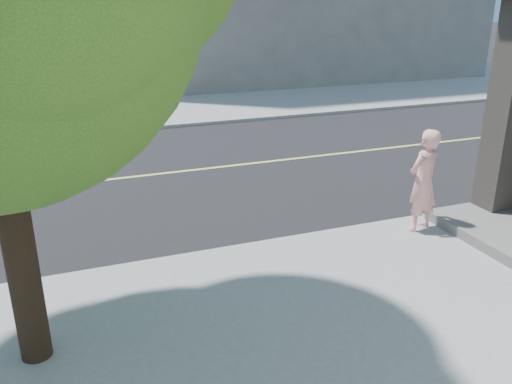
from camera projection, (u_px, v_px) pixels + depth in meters
name	position (u px, v px, depth m)	size (l,w,h in m)	color
sidewalk_ne	(259.00, 68.00, 30.59)	(29.00, 25.00, 0.12)	gray
man_on_phone	(423.00, 181.00, 9.12)	(0.66, 0.43, 1.81)	#FCA59F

